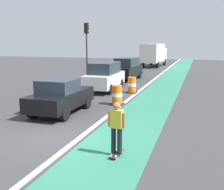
{
  "coord_description": "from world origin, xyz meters",
  "views": [
    {
      "loc": [
        4.96,
        -8.61,
        3.45
      ],
      "look_at": [
        1.23,
        3.09,
        1.1
      ],
      "focal_mm": 44.29,
      "sensor_mm": 36.0,
      "label": 1
    }
  ],
  "objects_px": {
    "traffic_barrel_front": "(117,95)",
    "traffic_light_corner": "(87,42)",
    "parked_suv_second": "(105,76)",
    "traffic_barrel_mid": "(132,85)",
    "delivery_truck_down_block": "(154,54)",
    "pedestrian_crossing": "(101,69)",
    "parked_sedan_nearest": "(60,96)",
    "parked_suv_third": "(127,69)",
    "skateboarder_on_lane": "(117,127)"
  },
  "relations": [
    {
      "from": "traffic_barrel_front",
      "to": "traffic_light_corner",
      "type": "distance_m",
      "value": 10.15
    },
    {
      "from": "parked_suv_second",
      "to": "traffic_barrel_mid",
      "type": "relative_size",
      "value": 4.25
    },
    {
      "from": "delivery_truck_down_block",
      "to": "pedestrian_crossing",
      "type": "relative_size",
      "value": 4.8
    },
    {
      "from": "parked_sedan_nearest",
      "to": "pedestrian_crossing",
      "type": "xyz_separation_m",
      "value": [
        -2.9,
        13.92,
        0.03
      ]
    },
    {
      "from": "parked_suv_third",
      "to": "parked_suv_second",
      "type": "bearing_deg",
      "value": -90.33
    },
    {
      "from": "parked_suv_second",
      "to": "traffic_barrel_front",
      "type": "bearing_deg",
      "value": -62.47
    },
    {
      "from": "skateboarder_on_lane",
      "to": "parked_suv_second",
      "type": "relative_size",
      "value": 0.36
    },
    {
      "from": "parked_suv_second",
      "to": "traffic_barrel_mid",
      "type": "height_order",
      "value": "parked_suv_second"
    },
    {
      "from": "skateboarder_on_lane",
      "to": "parked_suv_third",
      "type": "relative_size",
      "value": 0.36
    },
    {
      "from": "traffic_barrel_front",
      "to": "traffic_barrel_mid",
      "type": "relative_size",
      "value": 1.0
    },
    {
      "from": "traffic_light_corner",
      "to": "traffic_barrel_mid",
      "type": "bearing_deg",
      "value": -39.81
    },
    {
      "from": "skateboarder_on_lane",
      "to": "delivery_truck_down_block",
      "type": "bearing_deg",
      "value": 97.22
    },
    {
      "from": "parked_sedan_nearest",
      "to": "traffic_barrel_front",
      "type": "xyz_separation_m",
      "value": [
        2.14,
        2.61,
        -0.3
      ]
    },
    {
      "from": "skateboarder_on_lane",
      "to": "traffic_barrel_front",
      "type": "bearing_deg",
      "value": 106.47
    },
    {
      "from": "parked_sedan_nearest",
      "to": "traffic_light_corner",
      "type": "height_order",
      "value": "traffic_light_corner"
    },
    {
      "from": "pedestrian_crossing",
      "to": "parked_suv_third",
      "type": "bearing_deg",
      "value": -15.75
    },
    {
      "from": "parked_suv_second",
      "to": "traffic_light_corner",
      "type": "relative_size",
      "value": 0.91
    },
    {
      "from": "skateboarder_on_lane",
      "to": "parked_suv_second",
      "type": "bearing_deg",
      "value": 110.92
    },
    {
      "from": "parked_sedan_nearest",
      "to": "delivery_truck_down_block",
      "type": "distance_m",
      "value": 28.08
    },
    {
      "from": "parked_suv_second",
      "to": "parked_suv_third",
      "type": "height_order",
      "value": "same"
    },
    {
      "from": "skateboarder_on_lane",
      "to": "traffic_barrel_front",
      "type": "height_order",
      "value": "skateboarder_on_lane"
    },
    {
      "from": "parked_sedan_nearest",
      "to": "traffic_barrel_front",
      "type": "distance_m",
      "value": 3.39
    },
    {
      "from": "parked_sedan_nearest",
      "to": "parked_suv_second",
      "type": "height_order",
      "value": "parked_suv_second"
    },
    {
      "from": "parked_sedan_nearest",
      "to": "traffic_barrel_mid",
      "type": "distance_m",
      "value": 6.83
    },
    {
      "from": "parked_suv_third",
      "to": "pedestrian_crossing",
      "type": "height_order",
      "value": "parked_suv_third"
    },
    {
      "from": "parked_sedan_nearest",
      "to": "parked_suv_second",
      "type": "distance_m",
      "value": 6.87
    },
    {
      "from": "parked_suv_second",
      "to": "traffic_light_corner",
      "type": "height_order",
      "value": "traffic_light_corner"
    },
    {
      "from": "parked_suv_third",
      "to": "traffic_light_corner",
      "type": "bearing_deg",
      "value": -142.77
    },
    {
      "from": "traffic_barrel_front",
      "to": "traffic_light_corner",
      "type": "height_order",
      "value": "traffic_light_corner"
    },
    {
      "from": "delivery_truck_down_block",
      "to": "traffic_barrel_front",
      "type": "bearing_deg",
      "value": -85.35
    },
    {
      "from": "traffic_light_corner",
      "to": "parked_suv_second",
      "type": "bearing_deg",
      "value": -52.54
    },
    {
      "from": "traffic_barrel_front",
      "to": "parked_suv_second",
      "type": "bearing_deg",
      "value": 117.53
    },
    {
      "from": "delivery_truck_down_block",
      "to": "traffic_light_corner",
      "type": "xyz_separation_m",
      "value": [
        -3.15,
        -17.27,
        1.65
      ]
    },
    {
      "from": "pedestrian_crossing",
      "to": "traffic_light_corner",
      "type": "bearing_deg",
      "value": -93.44
    },
    {
      "from": "pedestrian_crossing",
      "to": "traffic_barrel_front",
      "type": "bearing_deg",
      "value": -65.97
    },
    {
      "from": "traffic_barrel_mid",
      "to": "parked_suv_second",
      "type": "bearing_deg",
      "value": 170.72
    },
    {
      "from": "traffic_light_corner",
      "to": "parked_sedan_nearest",
      "type": "bearing_deg",
      "value": -74.03
    },
    {
      "from": "skateboarder_on_lane",
      "to": "traffic_barrel_front",
      "type": "distance_m",
      "value": 7.12
    },
    {
      "from": "parked_suv_second",
      "to": "parked_suv_third",
      "type": "relative_size",
      "value": 0.99
    },
    {
      "from": "skateboarder_on_lane",
      "to": "parked_sedan_nearest",
      "type": "bearing_deg",
      "value": 134.62
    },
    {
      "from": "parked_suv_third",
      "to": "pedestrian_crossing",
      "type": "bearing_deg",
      "value": 164.25
    },
    {
      "from": "traffic_light_corner",
      "to": "delivery_truck_down_block",
      "type": "bearing_deg",
      "value": 79.65
    },
    {
      "from": "traffic_barrel_front",
      "to": "pedestrian_crossing",
      "type": "bearing_deg",
      "value": 114.03
    },
    {
      "from": "parked_sedan_nearest",
      "to": "traffic_light_corner",
      "type": "relative_size",
      "value": 0.81
    },
    {
      "from": "parked_suv_second",
      "to": "traffic_light_corner",
      "type": "xyz_separation_m",
      "value": [
        -3.01,
        3.93,
        2.47
      ]
    },
    {
      "from": "delivery_truck_down_block",
      "to": "pedestrian_crossing",
      "type": "distance_m",
      "value": 14.49
    },
    {
      "from": "traffic_barrel_mid",
      "to": "delivery_truck_down_block",
      "type": "relative_size",
      "value": 0.14
    },
    {
      "from": "parked_suv_second",
      "to": "parked_suv_third",
      "type": "xyz_separation_m",
      "value": [
        0.04,
        6.25,
        0.0
      ]
    },
    {
      "from": "parked_suv_second",
      "to": "pedestrian_crossing",
      "type": "relative_size",
      "value": 2.87
    },
    {
      "from": "parked_sedan_nearest",
      "to": "traffic_barrel_front",
      "type": "bearing_deg",
      "value": 50.7
    }
  ]
}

